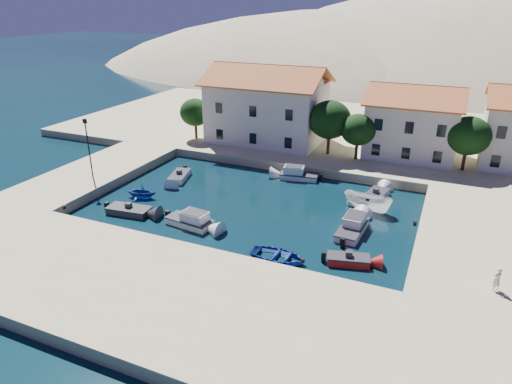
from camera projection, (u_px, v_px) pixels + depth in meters
ground at (200, 256)px, 35.05m from camera, size 400.00×400.00×0.00m
quay_south at (153, 293)px, 29.80m from camera, size 52.00×12.00×1.00m
quay_east at (491, 245)px, 35.70m from camera, size 11.00×20.00×1.00m
quay_west at (96, 173)px, 50.32m from camera, size 8.00×20.00×1.00m
quay_north at (344, 132)px, 66.15m from camera, size 80.00×36.00×1.00m
hills at (464, 145)px, 140.75m from camera, size 254.00×176.00×99.00m
building_left at (267, 103)px, 58.55m from camera, size 14.70×9.45×9.70m
building_mid at (413, 120)px, 53.01m from camera, size 10.50×8.40×8.30m
trees at (342, 124)px, 52.95m from camera, size 37.30×5.30×6.45m
lamppost at (88, 143)px, 46.42m from camera, size 0.35×0.25×6.22m
bollards at (253, 228)px, 36.83m from camera, size 29.36×9.56×0.30m
motorboat_grey_sw at (129, 210)px, 41.96m from camera, size 4.17×2.20×1.25m
cabin_cruiser_south at (190, 220)px, 39.70m from camera, size 4.42×2.32×1.60m
rowboat_south at (278, 260)px, 34.62m from camera, size 4.34×3.10×0.90m
motorboat_red_se at (348, 260)px, 34.00m from camera, size 3.39×2.14×1.25m
cabin_cruiser_east at (352, 228)px, 38.38m from camera, size 2.11×4.70×1.60m
boat_east at (367, 210)px, 42.72m from camera, size 4.97×2.72×1.82m
motorboat_white_ne at (376, 196)px, 45.09m from camera, size 2.32×3.91×1.25m
rowboat_west at (142, 198)px, 45.42m from camera, size 3.53×3.21×1.60m
motorboat_white_west at (179, 176)px, 50.00m from camera, size 2.65×4.12×1.25m
cabin_cruiser_north at (299, 175)px, 49.96m from camera, size 4.37×2.43×1.60m
pedestrian at (497, 279)px, 29.00m from camera, size 0.71×0.69×1.64m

